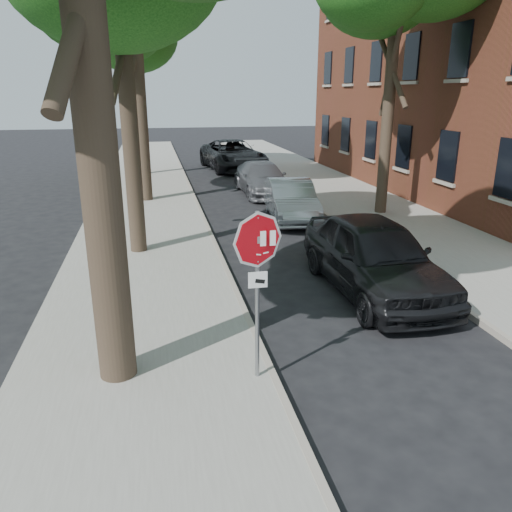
% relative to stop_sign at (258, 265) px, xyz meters
% --- Properties ---
extents(ground, '(120.00, 120.00, 0.00)m').
position_rel_stop_sign_xyz_m(ground, '(0.70, 0.03, -1.95)').
color(ground, black).
rests_on(ground, ground).
extents(sidewalk_left, '(4.00, 55.00, 0.12)m').
position_rel_stop_sign_xyz_m(sidewalk_left, '(-1.80, 12.03, -1.89)').
color(sidewalk_left, gray).
rests_on(sidewalk_left, ground).
extents(sidewalk_right, '(4.00, 55.00, 0.12)m').
position_rel_stop_sign_xyz_m(sidewalk_right, '(6.70, 12.03, -1.89)').
color(sidewalk_right, gray).
rests_on(sidewalk_right, ground).
extents(curb_left, '(0.12, 55.00, 0.13)m').
position_rel_stop_sign_xyz_m(curb_left, '(0.25, 12.03, -1.88)').
color(curb_left, '#9E9384').
rests_on(curb_left, ground).
extents(curb_right, '(0.12, 55.00, 0.13)m').
position_rel_stop_sign_xyz_m(curb_right, '(4.65, 12.03, -1.88)').
color(curb_right, '#9E9384').
rests_on(curb_right, ground).
extents(stop_sign, '(0.76, 0.34, 2.61)m').
position_rel_stop_sign_xyz_m(stop_sign, '(0.00, 0.00, 0.00)').
color(stop_sign, gray).
rests_on(stop_sign, sidewalk_left).
extents(tree_far, '(5.29, 4.91, 9.33)m').
position_rel_stop_sign_xyz_m(tree_far, '(-2.02, 21.14, 5.26)').
color(tree_far, black).
rests_on(tree_far, sidewalk_left).
extents(car_a, '(2.07, 5.01, 1.70)m').
position_rel_stop_sign_xyz_m(car_a, '(3.30, 3.15, -1.10)').
color(car_a, black).
rests_on(car_a, ground).
extents(car_b, '(1.92, 4.34, 1.39)m').
position_rel_stop_sign_xyz_m(car_b, '(3.30, 10.04, -1.26)').
color(car_b, '#A5AAAD').
rests_on(car_b, ground).
extents(car_c, '(1.98, 4.76, 1.37)m').
position_rel_stop_sign_xyz_m(car_c, '(3.30, 14.81, -1.26)').
color(car_c, '#515257').
rests_on(car_c, ground).
extents(car_d, '(3.44, 6.37, 1.70)m').
position_rel_stop_sign_xyz_m(car_d, '(3.18, 22.30, -1.10)').
color(car_d, black).
rests_on(car_d, ground).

